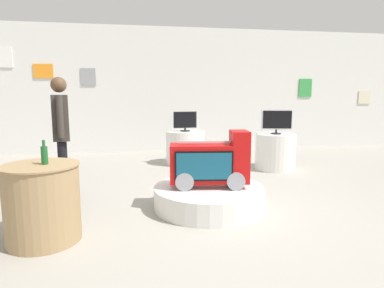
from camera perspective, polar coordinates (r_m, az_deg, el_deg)
ground_plane at (r=4.22m, az=5.71°, el=-11.50°), size 30.00×30.00×0.00m
back_wall_display at (r=8.62m, az=-2.36°, el=9.42°), size 12.75×0.13×3.18m
main_display_pedestal at (r=4.26m, az=2.96°, el=-9.27°), size 1.42×1.42×0.28m
novelty_firetruck_tv at (r=4.15m, az=3.27°, el=-3.58°), size 1.02×0.51×0.72m
display_pedestal_left_rear at (r=6.90m, az=-1.21°, el=-0.64°), size 0.81×0.81×0.70m
tv_on_left_rear at (r=6.83m, az=-1.22°, el=4.08°), size 0.49×0.20×0.41m
display_pedestal_center_rear at (r=6.61m, az=14.41°, el=-1.31°), size 0.78×0.78×0.70m
tv_on_center_rear at (r=6.53m, az=14.62°, el=3.99°), size 0.59×0.19×0.47m
side_table_round at (r=3.56m, az=-24.73°, el=-9.27°), size 0.73×0.73×0.78m
bottle_on_side_table at (r=3.45m, az=-24.47°, el=-1.70°), size 0.06×0.06×0.24m
shopper_browsing_near_truck at (r=4.63m, az=-21.96°, el=2.23°), size 0.28×0.55×1.68m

